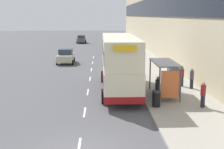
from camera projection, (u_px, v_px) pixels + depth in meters
name	position (u px, v px, depth m)	size (l,w,h in m)	color
pavement	(134.00, 51.00, 51.53)	(5.00, 93.00, 0.14)	#A39E93
terrace_facade	(159.00, 2.00, 50.20)	(3.10, 93.00, 15.96)	#C6B793
lane_mark_0	(79.00, 146.00, 14.24)	(0.12, 2.00, 0.01)	silver
lane_mark_1	(85.00, 112.00, 19.29)	(0.12, 2.00, 0.01)	silver
lane_mark_2	(88.00, 92.00, 24.34)	(0.12, 2.00, 0.01)	silver
lane_mark_3	(90.00, 79.00, 29.39)	(0.12, 2.00, 0.01)	silver
lane_mark_4	(91.00, 70.00, 34.44)	(0.12, 2.00, 0.01)	silver
lane_mark_5	(93.00, 63.00, 39.48)	(0.12, 2.00, 0.01)	silver
lane_mark_6	(93.00, 57.00, 44.53)	(0.12, 2.00, 0.01)	silver
bus_shelter	(168.00, 73.00, 22.14)	(1.60, 4.20, 2.48)	#4C4C51
double_decker_bus_near	(119.00, 63.00, 24.13)	(2.85, 10.72, 4.30)	beige
car_0	(114.00, 48.00, 48.21)	(1.99, 4.08, 1.78)	black
car_1	(112.00, 41.00, 60.70)	(2.04, 4.32, 1.80)	#4C5156
car_2	(81.00, 39.00, 67.29)	(1.95, 3.99, 1.68)	#4C5156
car_3	(66.00, 56.00, 38.78)	(2.05, 3.92, 1.81)	#B7B799
pedestrian_at_shelter	(203.00, 94.00, 19.69)	(0.33, 0.33, 1.67)	#23232D
pedestrian_1	(182.00, 76.00, 25.59)	(0.33, 0.33, 1.65)	#23232D
pedestrian_2	(192.00, 78.00, 24.75)	(0.33, 0.33, 1.66)	#23232D
pedestrian_3	(158.00, 89.00, 21.10)	(0.34, 0.34, 1.71)	#23232D
litter_bin	(156.00, 99.00, 19.90)	(0.55, 0.55, 1.05)	black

